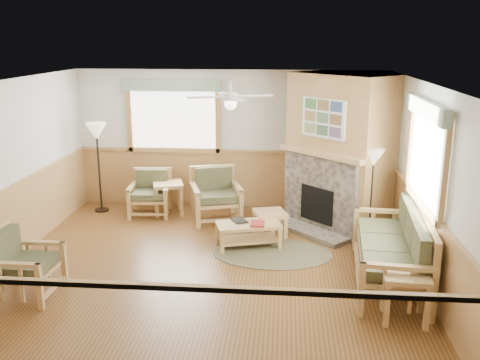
# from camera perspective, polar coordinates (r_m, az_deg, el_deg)

# --- Properties ---
(floor) EXTENTS (6.00, 6.00, 0.01)m
(floor) POSITION_cam_1_polar(r_m,az_deg,el_deg) (8.06, -3.30, -9.19)
(floor) COLOR brown
(floor) RESTS_ON ground
(ceiling) EXTENTS (6.00, 6.00, 0.01)m
(ceiling) POSITION_cam_1_polar(r_m,az_deg,el_deg) (7.38, -3.62, 10.35)
(ceiling) COLOR white
(ceiling) RESTS_ON floor
(wall_back) EXTENTS (6.00, 0.02, 2.70)m
(wall_back) POSITION_cam_1_polar(r_m,az_deg,el_deg) (10.51, -1.11, 4.34)
(wall_back) COLOR silver
(wall_back) RESTS_ON floor
(wall_front) EXTENTS (6.00, 0.02, 2.70)m
(wall_front) POSITION_cam_1_polar(r_m,az_deg,el_deg) (4.82, -8.63, -8.99)
(wall_front) COLOR silver
(wall_front) RESTS_ON floor
(wall_left) EXTENTS (0.02, 6.00, 2.70)m
(wall_left) POSITION_cam_1_polar(r_m,az_deg,el_deg) (8.56, -23.74, 0.59)
(wall_left) COLOR silver
(wall_left) RESTS_ON floor
(wall_right) EXTENTS (0.02, 6.00, 2.70)m
(wall_right) POSITION_cam_1_polar(r_m,az_deg,el_deg) (7.77, 19.02, -0.33)
(wall_right) COLOR silver
(wall_right) RESTS_ON floor
(wainscot) EXTENTS (6.00, 6.00, 1.10)m
(wainscot) POSITION_cam_1_polar(r_m,az_deg,el_deg) (7.85, -3.36, -5.49)
(wainscot) COLOR #A97C45
(wainscot) RESTS_ON floor
(fireplace) EXTENTS (3.11, 3.11, 2.70)m
(fireplace) POSITION_cam_1_polar(r_m,az_deg,el_deg) (9.57, 10.61, 3.02)
(fireplace) COLOR #A97C45
(fireplace) RESTS_ON floor
(window_back) EXTENTS (1.90, 0.16, 1.50)m
(window_back) POSITION_cam_1_polar(r_m,az_deg,el_deg) (10.49, -7.26, 10.71)
(window_back) COLOR white
(window_back) RESTS_ON wall_back
(window_right) EXTENTS (0.16, 1.90, 1.50)m
(window_right) POSITION_cam_1_polar(r_m,az_deg,el_deg) (7.36, 19.86, 8.16)
(window_right) COLOR white
(window_right) RESTS_ON wall_right
(ceiling_fan) EXTENTS (1.59, 1.59, 0.36)m
(ceiling_fan) POSITION_cam_1_polar(r_m,az_deg,el_deg) (7.64, -1.02, 10.24)
(ceiling_fan) COLOR white
(ceiling_fan) RESTS_ON ceiling
(sofa) EXTENTS (2.28, 1.10, 1.02)m
(sofa) POSITION_cam_1_polar(r_m,az_deg,el_deg) (7.67, 15.69, -6.89)
(sofa) COLOR tan
(sofa) RESTS_ON floor
(armchair_back_left) EXTENTS (0.80, 0.80, 0.84)m
(armchair_back_left) POSITION_cam_1_polar(r_m,az_deg,el_deg) (10.31, -9.57, -1.41)
(armchair_back_left) COLOR tan
(armchair_back_left) RESTS_ON floor
(armchair_back_right) EXTENTS (1.06, 1.06, 0.96)m
(armchair_back_right) POSITION_cam_1_polar(r_m,az_deg,el_deg) (9.84, -2.57, -1.63)
(armchair_back_right) COLOR tan
(armchair_back_right) RESTS_ON floor
(armchair_left) EXTENTS (0.80, 0.80, 0.89)m
(armchair_left) POSITION_cam_1_polar(r_m,az_deg,el_deg) (7.57, -21.98, -8.27)
(armchair_left) COLOR tan
(armchair_left) RESTS_ON floor
(coffee_table) EXTENTS (1.11, 0.77, 0.40)m
(coffee_table) POSITION_cam_1_polar(r_m,az_deg,el_deg) (8.68, 0.90, -5.88)
(coffee_table) COLOR tan
(coffee_table) RESTS_ON floor
(end_table_chairs) EXTENTS (0.67, 0.66, 0.61)m
(end_table_chairs) POSITION_cam_1_polar(r_m,az_deg,el_deg) (10.33, -7.65, -1.94)
(end_table_chairs) COLOR tan
(end_table_chairs) RESTS_ON floor
(end_table_sofa) EXTENTS (0.58, 0.56, 0.60)m
(end_table_sofa) POSITION_cam_1_polar(r_m,az_deg,el_deg) (6.81, 17.17, -11.80)
(end_table_sofa) COLOR tan
(end_table_sofa) RESTS_ON floor
(footstool) EXTENTS (0.64, 0.64, 0.44)m
(footstool) POSITION_cam_1_polar(r_m,az_deg,el_deg) (9.14, 3.21, -4.68)
(footstool) COLOR tan
(footstool) RESTS_ON floor
(braided_rug) EXTENTS (2.44, 2.44, 0.01)m
(braided_rug) POSITION_cam_1_polar(r_m,az_deg,el_deg) (8.49, 3.51, -7.81)
(braided_rug) COLOR brown
(braided_rug) RESTS_ON floor
(floor_lamp_left) EXTENTS (0.52, 0.52, 1.74)m
(floor_lamp_left) POSITION_cam_1_polar(r_m,az_deg,el_deg) (10.61, -14.82, 1.30)
(floor_lamp_left) COLOR black
(floor_lamp_left) RESTS_ON floor
(floor_lamp_right) EXTENTS (0.43, 0.43, 1.57)m
(floor_lamp_right) POSITION_cam_1_polar(r_m,az_deg,el_deg) (8.98, 13.79, -1.66)
(floor_lamp_right) COLOR black
(floor_lamp_right) RESTS_ON floor
(book_red) EXTENTS (0.22, 0.30, 0.03)m
(book_red) POSITION_cam_1_polar(r_m,az_deg,el_deg) (8.54, 1.89, -4.57)
(book_red) COLOR maroon
(book_red) RESTS_ON coffee_table
(book_dark) EXTENTS (0.31, 0.33, 0.03)m
(book_dark) POSITION_cam_1_polar(r_m,az_deg,el_deg) (8.68, -0.06, -4.28)
(book_dark) COLOR black
(book_dark) RESTS_ON coffee_table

